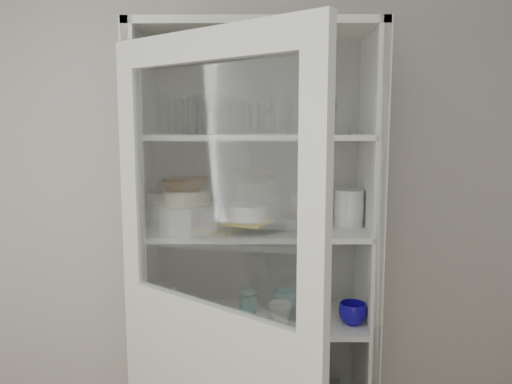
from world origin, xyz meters
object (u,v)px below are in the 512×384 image
at_px(pantry_cabinet, 256,293).
at_px(goblet_3, 329,114).
at_px(goblet_1, 232,113).
at_px(mug_white, 280,314).
at_px(teal_jar, 248,302).
at_px(white_canister, 165,299).
at_px(cream_bowl, 187,197).
at_px(glass_platter, 248,226).
at_px(plate_stack_back, 171,212).
at_px(terracotta_bowl, 187,184).
at_px(white_ramekin, 248,213).
at_px(grey_bowl_stack, 349,208).
at_px(yellow_trivet, 248,222).
at_px(mug_blue, 353,313).
at_px(mug_teal, 286,302).
at_px(goblet_0, 194,112).
at_px(goblet_2, 265,113).
at_px(measuring_cups, 217,314).
at_px(cupboard_door, 212,367).
at_px(plate_stack_front, 188,217).

relative_size(pantry_cabinet, goblet_3, 12.14).
distance_m(goblet_1, mug_white, 0.89).
xyz_separation_m(goblet_3, teal_jar, (-0.35, -0.05, -0.84)).
bearing_deg(teal_jar, pantry_cabinet, 35.28).
xyz_separation_m(goblet_3, white_canister, (-0.73, -0.05, -0.82)).
distance_m(cream_bowl, glass_platter, 0.29).
height_order(plate_stack_back, teal_jar, plate_stack_back).
xyz_separation_m(terracotta_bowl, mug_white, (0.39, -0.02, -0.55)).
xyz_separation_m(white_ramekin, grey_bowl_stack, (0.44, 0.04, 0.02)).
bearing_deg(grey_bowl_stack, yellow_trivet, -174.47).
relative_size(goblet_3, mug_blue, 1.47).
relative_size(terracotta_bowl, teal_jar, 2.11).
relative_size(goblet_3, white_ramekin, 1.12).
xyz_separation_m(plate_stack_back, mug_teal, (0.52, -0.09, -0.39)).
xyz_separation_m(mug_teal, teal_jar, (-0.17, 0.01, -0.00)).
relative_size(pantry_cabinet, glass_platter, 6.28).
xyz_separation_m(goblet_0, glass_platter, (0.24, -0.10, -0.48)).
distance_m(grey_bowl_stack, mug_teal, 0.51).
relative_size(goblet_2, cream_bowl, 0.92).
distance_m(goblet_2, glass_platter, 0.49).
distance_m(goblet_0, glass_platter, 0.55).
bearing_deg(measuring_cups, mug_teal, 14.74).
xyz_separation_m(white_ramekin, measuring_cups, (-0.13, -0.03, -0.44)).
bearing_deg(white_canister, yellow_trivet, -8.78).
relative_size(goblet_1, plate_stack_back, 0.86).
bearing_deg(measuring_cups, pantry_cabinet, 33.96).
distance_m(cupboard_door, mug_teal, 0.60).
bearing_deg(goblet_1, teal_jar, -29.51).
distance_m(goblet_2, mug_blue, 0.93).
relative_size(grey_bowl_stack, measuring_cups, 1.43).
bearing_deg(mug_teal, goblet_1, 168.86).
xyz_separation_m(yellow_trivet, measuring_cups, (-0.13, -0.03, -0.40)).
bearing_deg(goblet_3, white_ramekin, -162.73).
relative_size(plate_stack_front, mug_white, 2.47).
xyz_separation_m(cupboard_door, teal_jar, (0.11, 0.54, 0.04)).
distance_m(goblet_2, teal_jar, 0.84).
relative_size(glass_platter, white_canister, 2.70).
distance_m(yellow_trivet, grey_bowl_stack, 0.44).
bearing_deg(cupboard_door, goblet_2, 110.27).
distance_m(pantry_cabinet, cream_bowl, 0.56).
distance_m(goblet_1, yellow_trivet, 0.48).
height_order(terracotta_bowl, grey_bowl_stack, terracotta_bowl).
bearing_deg(goblet_2, yellow_trivet, -128.64).
distance_m(cupboard_door, glass_platter, 0.63).
bearing_deg(measuring_cups, terracotta_bowl, -166.03).
height_order(glass_platter, yellow_trivet, yellow_trivet).
distance_m(goblet_3, yellow_trivet, 0.59).
xyz_separation_m(mug_blue, white_canister, (-0.82, 0.13, 0.02)).
height_order(teal_jar, measuring_cups, teal_jar).
bearing_deg(goblet_2, glass_platter, -128.64).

